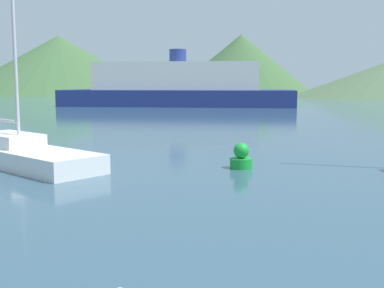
{
  "coord_description": "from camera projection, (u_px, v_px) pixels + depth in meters",
  "views": [
    {
      "loc": [
        2.5,
        1.07,
        2.91
      ],
      "look_at": [
        -0.77,
        14.0,
        1.2
      ],
      "focal_mm": 45.0,
      "sensor_mm": 36.0,
      "label": 1
    }
  ],
  "objects": [
    {
      "name": "sailboat_inner",
      "position": [
        10.0,
        151.0,
        17.52
      ],
      "size": [
        8.9,
        5.97,
        9.74
      ],
      "rotation": [
        0.0,
        0.0,
        -0.48
      ],
      "color": "white",
      "rests_on": "ground_plane"
    },
    {
      "name": "buoy_marker",
      "position": [
        241.0,
        158.0,
        16.37
      ],
      "size": [
        0.76,
        0.76,
        0.88
      ],
      "color": "green",
      "rests_on": "ground_plane"
    },
    {
      "name": "ferry_distant",
      "position": [
        178.0,
        87.0,
        59.8
      ],
      "size": [
        29.29,
        11.87,
        6.96
      ],
      "rotation": [
        0.0,
        0.0,
        0.12
      ],
      "color": "navy",
      "rests_on": "ground_plane"
    },
    {
      "name": "hill_west",
      "position": [
        59.0,
        65.0,
        119.11
      ],
      "size": [
        50.68,
        50.68,
        14.36
      ],
      "color": "#3D6038",
      "rests_on": "ground_plane"
    },
    {
      "name": "hill_central",
      "position": [
        241.0,
        65.0,
        108.51
      ],
      "size": [
        33.68,
        33.68,
        13.63
      ],
      "color": "#3D6038",
      "rests_on": "ground_plane"
    }
  ]
}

